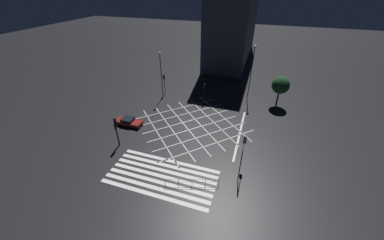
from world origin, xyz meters
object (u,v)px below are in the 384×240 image
at_px(traffic_light_sw_main, 116,130).
at_px(waiting_car, 129,122).
at_px(traffic_light_se_cross, 243,150).
at_px(street_tree_near, 281,85).
at_px(traffic_light_sw_cross, 116,126).
at_px(street_lamp_west, 161,68).
at_px(traffic_light_median_north, 205,89).
at_px(traffic_light_nw_cross, 164,80).
at_px(street_lamp_east, 253,64).

bearing_deg(traffic_light_sw_main, waiting_car, 107.30).
height_order(traffic_light_se_cross, street_tree_near, street_tree_near).
xyz_separation_m(traffic_light_sw_main, traffic_light_sw_cross, (0.03, 0.06, 0.55)).
distance_m(street_lamp_west, street_tree_near, 21.84).
bearing_deg(traffic_light_sw_main, traffic_light_sw_cross, 62.69).
distance_m(traffic_light_median_north, traffic_light_sw_cross, 18.01).
relative_size(street_tree_near, waiting_car, 1.26).
xyz_separation_m(traffic_light_se_cross, waiting_car, (-18.35, 4.42, -2.68)).
bearing_deg(traffic_light_median_north, traffic_light_sw_main, -26.07).
xyz_separation_m(traffic_light_sw_main, traffic_light_nw_cross, (-0.57, 16.90, 0.36)).
relative_size(street_lamp_west, street_tree_near, 1.61).
height_order(traffic_light_nw_cross, street_lamp_east, street_lamp_east).
bearing_deg(street_lamp_west, traffic_light_sw_cross, -88.70).
height_order(street_lamp_east, street_tree_near, street_lamp_east).
xyz_separation_m(traffic_light_se_cross, street_lamp_east, (-1.16, 19.70, 3.78)).
relative_size(traffic_light_median_north, street_tree_near, 0.66).
bearing_deg(street_tree_near, traffic_light_sw_cross, -137.90).
bearing_deg(waiting_car, street_lamp_west, 83.58).
distance_m(traffic_light_sw_cross, waiting_car, 5.64).
relative_size(traffic_light_sw_main, traffic_light_se_cross, 0.83).
relative_size(traffic_light_nw_cross, street_lamp_east, 0.40).
xyz_separation_m(traffic_light_median_north, street_lamp_west, (-8.26, -0.81, 3.45)).
bearing_deg(street_tree_near, traffic_light_se_cross, -102.87).
height_order(traffic_light_median_north, street_lamp_west, street_lamp_west).
bearing_deg(traffic_light_se_cross, traffic_light_sw_main, 91.43).
bearing_deg(traffic_light_se_cross, street_lamp_west, 48.85).
relative_size(traffic_light_median_north, traffic_light_nw_cross, 0.88).
height_order(street_lamp_west, street_tree_near, street_lamp_west).
xyz_separation_m(traffic_light_se_cross, traffic_light_nw_cross, (-17.42, 16.48, -0.29)).
relative_size(traffic_light_median_north, street_lamp_west, 0.41).
height_order(traffic_light_sw_cross, street_lamp_west, street_lamp_west).
height_order(traffic_light_sw_cross, street_lamp_east, street_lamp_east).
height_order(traffic_light_sw_main, street_tree_near, street_tree_near).
distance_m(traffic_light_nw_cross, traffic_light_sw_cross, 16.85).
bearing_deg(traffic_light_se_cross, traffic_light_sw_cross, 91.23).
xyz_separation_m(traffic_light_sw_main, traffic_light_median_north, (7.94, 16.23, 0.01)).
distance_m(traffic_light_sw_main, traffic_light_nw_cross, 16.92).
distance_m(traffic_light_nw_cross, street_tree_near, 21.82).
xyz_separation_m(traffic_light_median_north, waiting_car, (-9.45, -11.39, -2.04)).
bearing_deg(street_lamp_west, traffic_light_median_north, 5.63).
bearing_deg(traffic_light_nw_cross, street_tree_near, 95.81).
bearing_deg(traffic_light_nw_cross, street_lamp_east, 101.19).
bearing_deg(traffic_light_median_north, traffic_light_sw_cross, -26.06).
relative_size(traffic_light_sw_main, street_lamp_east, 0.35).
height_order(traffic_light_median_north, waiting_car, traffic_light_median_north).
height_order(street_lamp_east, waiting_car, street_lamp_east).
xyz_separation_m(traffic_light_sw_main, street_tree_near, (21.11, 19.11, 1.38)).
bearing_deg(traffic_light_se_cross, street_tree_near, -12.87).
distance_m(traffic_light_sw_cross, street_lamp_east, 25.73).
bearing_deg(street_lamp_east, traffic_light_nw_cross, -168.81).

